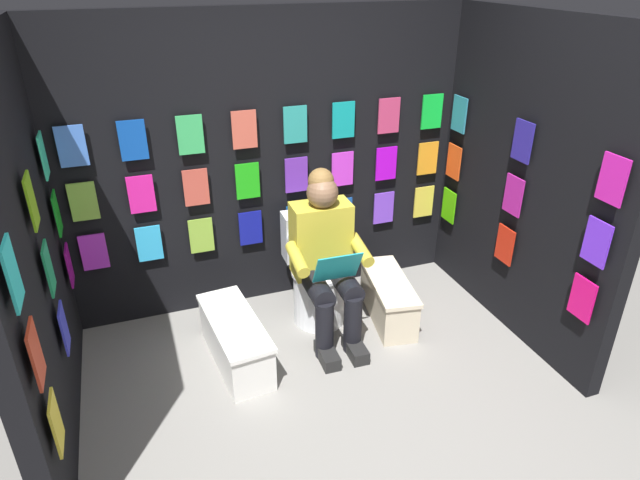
{
  "coord_description": "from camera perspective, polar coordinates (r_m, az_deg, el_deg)",
  "views": [
    {
      "loc": [
        0.95,
        1.85,
        2.4
      ],
      "look_at": [
        -0.08,
        -0.99,
        0.85
      ],
      "focal_mm": 30.98,
      "sensor_mm": 36.0,
      "label": 1
    }
  ],
  "objects": [
    {
      "name": "comic_longbox_far",
      "position": [
        3.71,
        -8.72,
        -10.22
      ],
      "size": [
        0.37,
        0.82,
        0.33
      ],
      "rotation": [
        0.0,
        0.0,
        0.09
      ],
      "color": "white",
      "rests_on": "ground"
    },
    {
      "name": "toilet",
      "position": [
        4.04,
        -0.4,
        -3.75
      ],
      "size": [
        0.41,
        0.56,
        0.77
      ],
      "rotation": [
        0.0,
        0.0,
        -0.03
      ],
      "color": "white",
      "rests_on": "ground"
    },
    {
      "name": "display_wall_left",
      "position": [
        3.92,
        20.48,
        5.53
      ],
      "size": [
        0.14,
        1.8,
        2.14
      ],
      "color": "black",
      "rests_on": "ground"
    },
    {
      "name": "comic_longbox_near",
      "position": [
        4.12,
        7.07,
        -6.03
      ],
      "size": [
        0.38,
        0.75,
        0.32
      ],
      "rotation": [
        0.0,
        0.0,
        -0.17
      ],
      "color": "beige",
      "rests_on": "ground"
    },
    {
      "name": "ground_plane",
      "position": [
        3.18,
        5.12,
        -22.08
      ],
      "size": [
        30.0,
        30.0,
        0.0
      ],
      "primitive_type": "plane",
      "color": "gray"
    },
    {
      "name": "display_wall_back",
      "position": [
        4.05,
        -5.31,
        7.8
      ],
      "size": [
        3.01,
        0.14,
        2.14
      ],
      "color": "black",
      "rests_on": "ground"
    },
    {
      "name": "person_reading",
      "position": [
        3.72,
        0.67,
        -1.82
      ],
      "size": [
        0.53,
        0.69,
        1.19
      ],
      "rotation": [
        0.0,
        0.0,
        -0.03
      ],
      "color": "gold",
      "rests_on": "ground"
    },
    {
      "name": "display_wall_right",
      "position": [
        3.11,
        -28.02,
        -1.66
      ],
      "size": [
        0.14,
        1.8,
        2.14
      ],
      "color": "black",
      "rests_on": "ground"
    }
  ]
}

